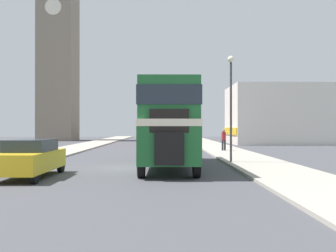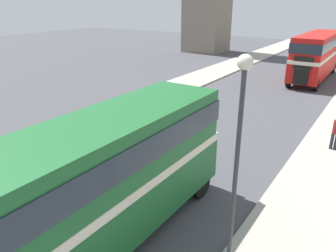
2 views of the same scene
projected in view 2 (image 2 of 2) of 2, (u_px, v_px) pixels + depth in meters
The scene contains 5 objects.
ground_plane at pixel (54, 232), 10.65m from camera, with size 120.00×120.00×0.00m, color #47474C.
double_decker_bus at pixel (96, 179), 9.10m from camera, with size 2.52×10.47×4.04m.
bus_distant at pixel (317, 53), 30.04m from camera, with size 2.53×10.58×4.20m.
pedestrian_walking at pixel (336, 131), 15.94m from camera, with size 0.35×0.35×1.74m.
street_lamp at pixel (239, 139), 7.82m from camera, with size 0.36×0.36×5.86m.
Camera 2 is at (7.93, -5.13, 7.08)m, focal length 35.00 mm.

